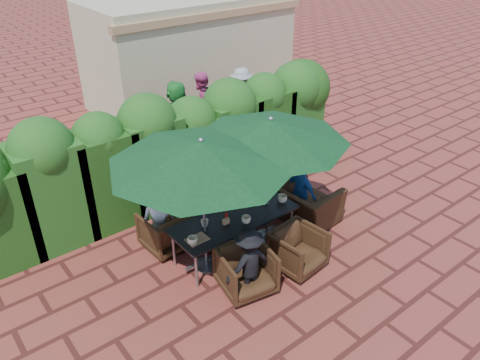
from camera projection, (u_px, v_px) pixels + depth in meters
ground at (242, 247)px, 8.64m from camera, size 80.00×80.00×0.00m
dining_table at (234, 221)px, 8.19m from camera, size 2.30×0.90×0.75m
umbrella_left at (201, 153)px, 7.07m from camera, size 2.95×2.95×2.46m
umbrella_right at (270, 130)px, 7.79m from camera, size 2.71×2.71×2.46m
chair_far_left at (166, 228)px, 8.46m from camera, size 0.83×0.78×0.81m
chair_far_mid at (206, 213)px, 8.90m from camera, size 0.89×0.85×0.81m
chair_far_right at (235, 197)px, 9.46m from camera, size 0.73×0.68×0.73m
chair_near_left at (246, 269)px, 7.48m from camera, size 0.94×0.90×0.84m
chair_near_right at (299, 248)px, 7.96m from camera, size 0.86×0.81×0.81m
chair_end_right at (307, 198)px, 9.14m from camera, size 0.85×1.23×1.02m
adult_far_left at (159, 217)px, 8.41m from camera, size 0.68×0.53×1.21m
adult_far_mid at (204, 195)px, 8.90m from camera, size 0.56×0.48×1.38m
adult_far_right at (238, 191)px, 9.23m from camera, size 0.62×0.44×1.18m
adult_near_left at (249, 263)px, 7.29m from camera, size 0.82×0.40×1.25m
adult_end_right at (301, 192)px, 9.14m from camera, size 0.40×0.74×1.23m
child_left at (189, 216)px, 8.83m from camera, size 0.33×0.29×0.77m
child_right at (217, 199)px, 9.19m from camera, size 0.41×0.37×0.92m
pedestrian_a at (177, 115)px, 11.79m from camera, size 1.68×0.61×1.80m
pedestrian_b at (201, 105)px, 12.41m from camera, size 1.00×0.90×1.79m
pedestrian_c at (242, 99)px, 12.93m from camera, size 1.22×0.93×1.73m
cup_a at (192, 241)px, 7.47m from camera, size 0.17×0.17×0.13m
cup_b at (205, 223)px, 7.89m from camera, size 0.14×0.14×0.13m
cup_c at (246, 220)px, 7.98m from camera, size 0.16×0.16×0.13m
cup_d at (253, 197)px, 8.59m from camera, size 0.14×0.14×0.14m
cup_e at (282, 199)px, 8.55m from camera, size 0.18×0.18×0.14m
ketchup_bottle at (226, 217)px, 8.01m from camera, size 0.04×0.04×0.17m
sauce_bottle at (226, 215)px, 8.08m from camera, size 0.04×0.04×0.17m
serving_tray at (197, 239)px, 7.60m from camera, size 0.35×0.25×0.02m
number_block_left at (226, 221)px, 7.96m from camera, size 0.12×0.06×0.10m
number_block_right at (265, 199)px, 8.58m from camera, size 0.12×0.06×0.10m
hedge_wall at (168, 141)px, 9.51m from camera, size 9.10×1.60×2.45m
building at (189, 51)px, 14.45m from camera, size 6.20×3.08×3.20m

